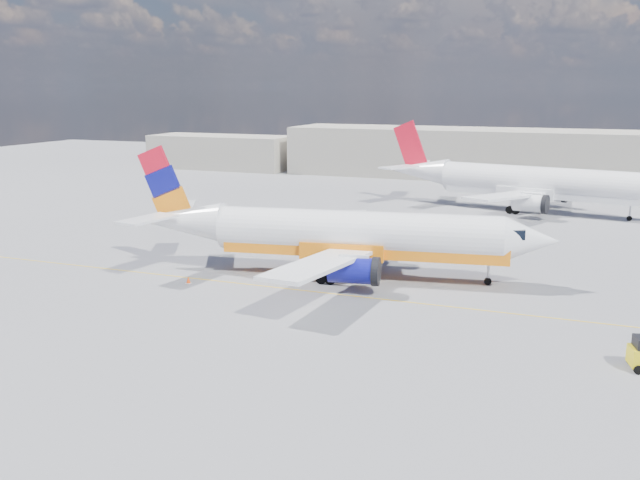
% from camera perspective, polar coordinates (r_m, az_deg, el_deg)
% --- Properties ---
extents(ground, '(240.00, 240.00, 0.00)m').
position_cam_1_polar(ground, '(50.52, -2.80, -4.93)').
color(ground, slate).
rests_on(ground, ground).
extents(taxi_line, '(70.00, 0.15, 0.01)m').
position_cam_1_polar(taxi_line, '(53.16, -1.48, -4.04)').
color(taxi_line, yellow).
rests_on(taxi_line, ground).
extents(terminal_main, '(70.00, 14.00, 8.00)m').
position_cam_1_polar(terminal_main, '(120.43, 14.27, 6.66)').
color(terminal_main, '#B1AA98').
rests_on(terminal_main, ground).
extents(terminal_annex, '(26.00, 10.00, 6.00)m').
position_cam_1_polar(terminal_annex, '(133.43, -7.89, 7.00)').
color(terminal_annex, '#B1AA98').
rests_on(terminal_annex, ground).
extents(main_jet, '(33.89, 26.41, 10.24)m').
position_cam_1_polar(main_jet, '(56.14, 1.96, 0.42)').
color(main_jet, white).
rests_on(main_jet, ground).
extents(second_jet, '(35.01, 27.14, 10.57)m').
position_cam_1_polar(second_jet, '(89.28, 16.35, 4.42)').
color(second_jet, white).
rests_on(second_jet, ground).
extents(traffic_cone, '(0.39, 0.39, 0.55)m').
position_cam_1_polar(traffic_cone, '(55.83, -10.49, -3.17)').
color(traffic_cone, white).
rests_on(traffic_cone, ground).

